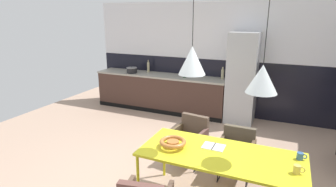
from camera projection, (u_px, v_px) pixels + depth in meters
name	position (u px, v px, depth m)	size (l,w,h in m)	color
ground_plane	(161.00, 182.00, 3.95)	(8.50, 8.50, 0.00)	tan
back_wall_splashback_dark	(218.00, 87.00, 6.60)	(6.32, 0.12, 1.31)	black
back_wall_panel_upper	(221.00, 31.00, 6.24)	(6.32, 0.12, 1.31)	silver
kitchen_counter	(160.00, 92.00, 6.87)	(3.31, 0.63, 0.90)	#412B24
refrigerator_column	(242.00, 78.00, 5.96)	(0.61, 0.60, 1.97)	#ADAFB2
dining_table	(220.00, 157.00, 3.24)	(1.89, 0.84, 0.74)	yellow
armchair_corner_seat	(237.00, 146.00, 3.95)	(0.50, 0.48, 0.74)	brown
armchair_head_of_table	(191.00, 133.00, 4.37)	(0.55, 0.53, 0.76)	brown
fruit_bowl	(173.00, 142.00, 3.37)	(0.33, 0.33, 0.09)	#B2662D
open_book	(214.00, 147.00, 3.38)	(0.27, 0.20, 0.02)	white
mug_wide_latte	(297.00, 169.00, 2.81)	(0.12, 0.07, 0.09)	gold
mug_dark_espresso	(300.00, 156.00, 3.09)	(0.11, 0.07, 0.08)	#335B93
cooking_pot	(132.00, 70.00, 6.92)	(0.27, 0.27, 0.16)	black
bottle_spice_small	(148.00, 67.00, 6.99)	(0.06, 0.06, 0.31)	tan
bottle_oil_tall	(185.00, 72.00, 6.40)	(0.07, 0.07, 0.32)	#0F3319
bottle_wine_green	(223.00, 74.00, 6.24)	(0.07, 0.07, 0.28)	tan
pendant_lamp_over_table_near	(192.00, 60.00, 3.07)	(0.31, 0.31, 0.91)	black
pendant_lamp_over_table_far	(262.00, 79.00, 2.87)	(0.33, 0.33, 1.05)	black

